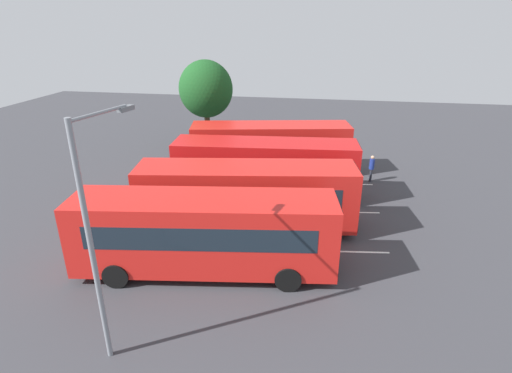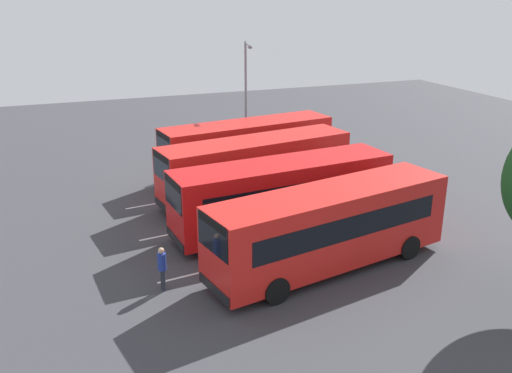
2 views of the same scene
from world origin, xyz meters
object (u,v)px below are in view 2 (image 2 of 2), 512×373
object	(u,v)px
bus_far_right	(330,226)
bus_center_right	(283,193)
street_lamp	(246,91)
pedestrian	(162,265)
bus_far_left	(247,147)
bus_center_left	(255,167)

from	to	relation	value
bus_far_right	bus_center_right	bearing A→B (deg)	-97.39
bus_center_right	street_lamp	world-z (taller)	street_lamp
pedestrian	bus_far_left	bearing A→B (deg)	51.68
bus_center_left	bus_far_right	xyz separation A→B (m)	(0.01, 8.28, 0.00)
bus_center_left	street_lamp	distance (m)	9.27
bus_center_right	bus_far_right	size ratio (longest dim) A/B	0.99
bus_center_right	street_lamp	xyz separation A→B (m)	(-2.87, -12.75, 2.51)
street_lamp	bus_center_right	bearing A→B (deg)	-0.12
bus_center_right	pedestrian	distance (m)	7.28
pedestrian	bus_center_right	bearing A→B (deg)	23.49
bus_center_right	street_lamp	size ratio (longest dim) A/B	1.42
street_lamp	bus_center_left	bearing A→B (deg)	-4.38
bus_center_right	bus_far_left	bearing A→B (deg)	-103.59
bus_far_left	bus_far_right	size ratio (longest dim) A/B	1.00
bus_far_left	pedestrian	xyz separation A→B (m)	(7.57, 11.55, -0.80)
bus_far_left	bus_center_right	size ratio (longest dim) A/B	1.01
bus_far_left	bus_far_right	world-z (taller)	same
street_lamp	bus_far_left	bearing A→B (deg)	-6.99
pedestrian	street_lamp	world-z (taller)	street_lamp
bus_far_left	bus_far_right	distance (m)	12.20
bus_center_left	street_lamp	size ratio (longest dim) A/B	1.43
bus_far_left	pedestrian	distance (m)	13.84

